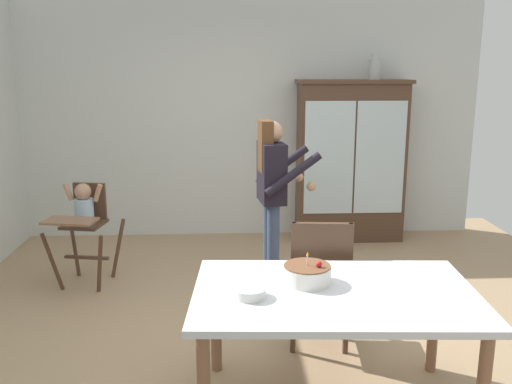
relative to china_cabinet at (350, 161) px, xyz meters
name	(u,v)px	position (x,y,z in m)	size (l,w,h in m)	color
ground_plane	(262,336)	(-1.15, -2.37, -0.92)	(6.24, 6.24, 0.00)	tan
wall_back	(249,121)	(-1.15, 0.26, 0.43)	(5.32, 0.06, 2.70)	silver
china_cabinet	(350,161)	(0.00, 0.00, 0.00)	(1.25, 0.48, 1.83)	#4C3323
ceramic_vase	(374,68)	(0.23, 0.00, 1.03)	(0.13, 0.13, 0.27)	#B2B7B2
high_chair_with_toddler	(84,215)	(-2.71, -1.26, -0.27)	(0.66, 0.76, 0.95)	#4C3323
adult_person	(272,185)	(-1.01, -1.49, 0.05)	(0.55, 0.53, 1.53)	#3D4C6B
dining_table	(334,305)	(-0.79, -3.26, -0.26)	(1.66, 1.08, 0.74)	silver
birthday_cake	(307,274)	(-0.93, -3.14, -0.12)	(0.28, 0.28, 0.19)	white
serving_bowl	(250,292)	(-1.27, -3.33, -0.15)	(0.18, 0.18, 0.06)	silver
dining_chair_far_side	(320,274)	(-0.75, -2.55, -0.36)	(0.48, 0.48, 0.96)	#4C3323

